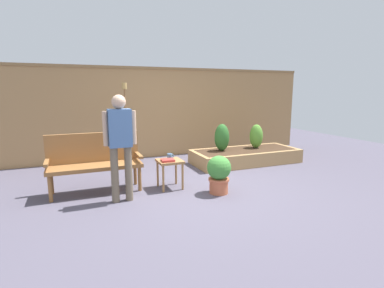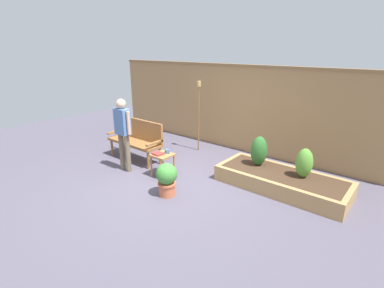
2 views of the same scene
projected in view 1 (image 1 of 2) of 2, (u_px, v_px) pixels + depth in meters
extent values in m
plane|color=#514C5B|center=(192.00, 188.00, 4.98)|extent=(14.00, 14.00, 0.00)
cube|color=#A37A4C|center=(151.00, 114.00, 7.16)|extent=(8.40, 0.10, 2.10)
cube|color=olive|center=(150.00, 68.00, 6.96)|extent=(8.40, 0.14, 0.06)
cylinder|color=#936033|center=(135.00, 173.00, 5.14)|extent=(0.06, 0.06, 0.40)
cylinder|color=#936033|center=(140.00, 179.00, 4.81)|extent=(0.06, 0.06, 0.40)
cylinder|color=#936033|center=(51.00, 182.00, 4.65)|extent=(0.06, 0.06, 0.40)
cylinder|color=#936033|center=(50.00, 189.00, 4.32)|extent=(0.06, 0.06, 0.40)
cube|color=#936033|center=(95.00, 166.00, 4.69)|extent=(1.44, 0.48, 0.06)
cube|color=#936033|center=(93.00, 147.00, 4.83)|extent=(1.44, 0.06, 0.48)
cube|color=#936033|center=(47.00, 162.00, 4.41)|extent=(0.06, 0.48, 0.04)
cube|color=#936033|center=(138.00, 155.00, 4.92)|extent=(0.06, 0.48, 0.04)
cylinder|color=#9E7042|center=(176.00, 172.00, 5.16)|extent=(0.04, 0.04, 0.44)
cylinder|color=#9E7042|center=(183.00, 177.00, 4.86)|extent=(0.04, 0.04, 0.44)
cylinder|color=#9E7042|center=(158.00, 174.00, 5.03)|extent=(0.04, 0.04, 0.44)
cylinder|color=#9E7042|center=(163.00, 179.00, 4.73)|extent=(0.04, 0.04, 0.44)
cube|color=#9E7042|center=(170.00, 161.00, 4.90)|extent=(0.40, 0.40, 0.04)
cylinder|color=teal|center=(170.00, 156.00, 4.99)|extent=(0.09, 0.09, 0.08)
torus|color=teal|center=(173.00, 156.00, 5.01)|extent=(0.06, 0.01, 0.06)
cube|color=#B2332D|center=(168.00, 160.00, 4.81)|extent=(0.22, 0.19, 0.04)
cylinder|color=#C66642|center=(219.00, 187.00, 4.71)|extent=(0.30, 0.30, 0.21)
cylinder|color=#C66642|center=(219.00, 179.00, 4.69)|extent=(0.33, 0.33, 0.04)
sphere|color=#428938|center=(219.00, 168.00, 4.66)|extent=(0.38, 0.38, 0.38)
cube|color=#AD8451|center=(257.00, 161.00, 6.27)|extent=(2.40, 0.09, 0.30)
cube|color=#AD8451|center=(235.00, 152.00, 7.10)|extent=(2.40, 0.09, 0.30)
cube|color=#AD8451|center=(199.00, 161.00, 6.26)|extent=(0.09, 0.82, 0.30)
cube|color=#AD8451|center=(287.00, 152.00, 7.12)|extent=(0.09, 0.82, 0.30)
cube|color=#422D1E|center=(245.00, 156.00, 6.69)|extent=(2.22, 0.82, 0.30)
cylinder|color=brown|center=(222.00, 149.00, 6.54)|extent=(0.04, 0.04, 0.06)
ellipsoid|color=#2D6628|center=(222.00, 137.00, 6.49)|extent=(0.32, 0.32, 0.59)
cylinder|color=brown|center=(256.00, 146.00, 6.88)|extent=(0.04, 0.04, 0.06)
ellipsoid|color=#569333|center=(256.00, 136.00, 6.83)|extent=(0.30, 0.30, 0.55)
cylinder|color=brown|center=(126.00, 129.00, 6.24)|extent=(0.03, 0.03, 1.64)
cylinder|color=#AD894C|center=(124.00, 86.00, 6.08)|extent=(0.10, 0.10, 0.13)
cylinder|color=#70604C|center=(129.00, 174.00, 4.36)|extent=(0.11, 0.11, 0.82)
cylinder|color=#70604C|center=(115.00, 175.00, 4.29)|extent=(0.11, 0.11, 0.82)
cube|color=#4C70A3|center=(120.00, 128.00, 4.20)|extent=(0.32, 0.20, 0.54)
cylinder|color=tan|center=(134.00, 127.00, 4.28)|extent=(0.07, 0.07, 0.49)
cylinder|color=tan|center=(105.00, 129.00, 4.13)|extent=(0.07, 0.07, 0.49)
sphere|color=tan|center=(119.00, 102.00, 4.13)|extent=(0.20, 0.20, 0.20)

